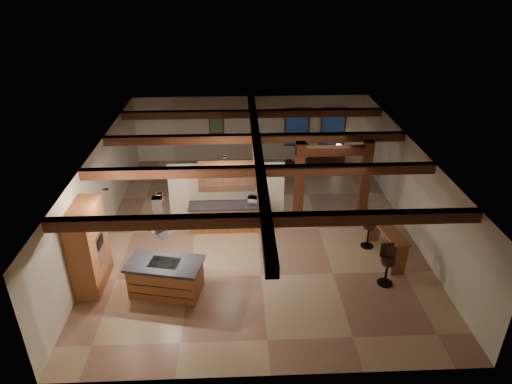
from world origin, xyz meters
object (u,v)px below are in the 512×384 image
kitchen_island (166,277)px  dining_table (235,186)px  sofa (310,161)px  bar_counter (387,237)px

kitchen_island → dining_table: size_ratio=1.13×
kitchen_island → dining_table: 6.01m
kitchen_island → dining_table: bearing=71.7°
sofa → bar_counter: bar_counter is taller
dining_table → kitchen_island: bearing=-124.5°
kitchen_island → bar_counter: 6.54m
bar_counter → kitchen_island: bearing=-167.9°
sofa → dining_table: bearing=11.9°
kitchen_island → dining_table: kitchen_island is taller
kitchen_island → bar_counter: size_ratio=1.08×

